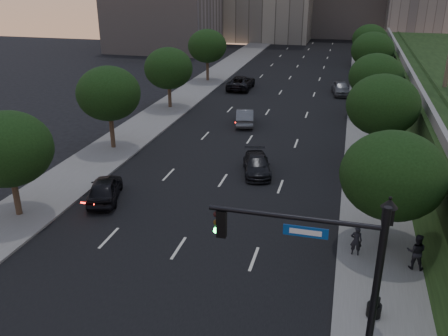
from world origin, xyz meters
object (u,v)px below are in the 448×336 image
(sedan_far_right, at_px, (341,88))
(pedestrian_b, at_px, (416,252))
(traffic_signal_mast, at_px, (339,296))
(sedan_mid_left, at_px, (245,117))
(sedan_far_left, at_px, (241,82))
(pedestrian_a, at_px, (356,241))
(pedestrian_c, at_px, (382,170))
(sedan_near_right, at_px, (257,165))
(sedan_near_left, at_px, (105,189))
(street_lamp, at_px, (381,265))

(sedan_far_right, bearing_deg, pedestrian_b, -91.49)
(traffic_signal_mast, distance_m, sedan_mid_left, 30.84)
(sedan_far_left, bearing_deg, pedestrian_a, 111.35)
(traffic_signal_mast, xyz_separation_m, pedestrian_c, (2.40, 17.92, -2.58))
(sedan_mid_left, distance_m, pedestrian_c, 16.38)
(traffic_signal_mast, distance_m, sedan_near_right, 19.05)
(sedan_near_right, distance_m, pedestrian_c, 8.50)
(sedan_near_left, relative_size, sedan_far_left, 0.76)
(street_lamp, height_order, sedan_mid_left, street_lamp)
(pedestrian_b, distance_m, pedestrian_c, 10.11)
(pedestrian_b, relative_size, pedestrian_c, 0.96)
(street_lamp, height_order, pedestrian_b, street_lamp)
(sedan_near_right, height_order, pedestrian_b, pedestrian_b)
(sedan_far_right, bearing_deg, pedestrian_c, -91.12)
(street_lamp, distance_m, sedan_mid_left, 27.75)
(pedestrian_a, relative_size, pedestrian_c, 0.83)
(sedan_far_right, xyz_separation_m, pedestrian_c, (3.48, -25.73, 0.30))
(traffic_signal_mast, height_order, pedestrian_b, traffic_signal_mast)
(sedan_near_left, relative_size, pedestrian_c, 2.35)
(traffic_signal_mast, height_order, sedan_far_left, traffic_signal_mast)
(sedan_far_left, distance_m, sedan_far_right, 12.02)
(traffic_signal_mast, height_order, street_lamp, traffic_signal_mast)
(sedan_mid_left, xyz_separation_m, pedestrian_c, (11.87, -11.29, 0.34))
(traffic_signal_mast, distance_m, sedan_near_left, 18.52)
(sedan_near_left, height_order, pedestrian_c, pedestrian_c)
(sedan_near_left, distance_m, pedestrian_c, 18.23)
(street_lamp, bearing_deg, sedan_near_right, 118.69)
(traffic_signal_mast, height_order, pedestrian_c, traffic_signal_mast)
(sedan_far_left, bearing_deg, sedan_far_right, -179.78)
(sedan_near_left, bearing_deg, traffic_signal_mast, 124.14)
(street_lamp, distance_m, pedestrian_a, 4.94)
(sedan_far_left, bearing_deg, sedan_mid_left, 104.02)
(traffic_signal_mast, xyz_separation_m, sedan_near_right, (-6.09, 17.79, -3.02))
(sedan_mid_left, bearing_deg, pedestrian_a, 104.28)
(sedan_near_left, distance_m, sedan_near_right, 10.73)
(sedan_near_left, relative_size, sedan_mid_left, 0.98)
(sedan_far_left, height_order, pedestrian_b, pedestrian_b)
(sedan_far_left, height_order, pedestrian_c, pedestrian_c)
(sedan_far_left, height_order, sedan_far_right, sedan_far_left)
(traffic_signal_mast, relative_size, sedan_far_right, 1.51)
(sedan_near_left, xyz_separation_m, sedan_far_right, (13.43, 32.52, 0.03))
(sedan_far_right, bearing_deg, sedan_near_left, -121.27)
(sedan_near_left, relative_size, sedan_near_right, 1.00)
(traffic_signal_mast, bearing_deg, street_lamp, 67.72)
(traffic_signal_mast, xyz_separation_m, sedan_mid_left, (-9.46, 29.21, -2.92))
(street_lamp, distance_m, sedan_near_left, 17.76)
(sedan_far_right, distance_m, pedestrian_c, 25.97)
(traffic_signal_mast, xyz_separation_m, pedestrian_b, (3.53, 7.88, -2.62))
(traffic_signal_mast, distance_m, sedan_far_right, 43.76)
(street_lamp, relative_size, pedestrian_c, 2.97)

